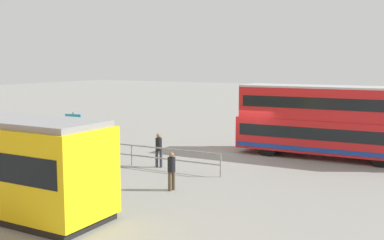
{
  "coord_description": "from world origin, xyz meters",
  "views": [
    {
      "loc": [
        -9.99,
        24.26,
        5.2
      ],
      "look_at": [
        1.46,
        4.28,
        2.32
      ],
      "focal_mm": 43.75,
      "sensor_mm": 36.0,
      "label": 1
    }
  ],
  "objects_px": {
    "info_sign": "(73,126)",
    "pedestrian_crossing": "(172,169)",
    "double_decker_bus": "(330,122)",
    "pedestrian_near_railing": "(159,148)"
  },
  "relations": [
    {
      "from": "info_sign",
      "to": "pedestrian_crossing",
      "type": "bearing_deg",
      "value": 158.11
    },
    {
      "from": "pedestrian_near_railing",
      "to": "pedestrian_crossing",
      "type": "height_order",
      "value": "pedestrian_near_railing"
    },
    {
      "from": "double_decker_bus",
      "to": "info_sign",
      "type": "distance_m",
      "value": 14.15
    },
    {
      "from": "double_decker_bus",
      "to": "pedestrian_crossing",
      "type": "relative_size",
      "value": 6.38
    },
    {
      "from": "double_decker_bus",
      "to": "pedestrian_near_railing",
      "type": "height_order",
      "value": "double_decker_bus"
    },
    {
      "from": "pedestrian_near_railing",
      "to": "pedestrian_crossing",
      "type": "relative_size",
      "value": 1.07
    },
    {
      "from": "pedestrian_crossing",
      "to": "info_sign",
      "type": "height_order",
      "value": "info_sign"
    },
    {
      "from": "pedestrian_near_railing",
      "to": "info_sign",
      "type": "bearing_deg",
      "value": -2.49
    },
    {
      "from": "double_decker_bus",
      "to": "pedestrian_near_railing",
      "type": "xyz_separation_m",
      "value": [
        6.78,
        6.53,
        -1.01
      ]
    },
    {
      "from": "double_decker_bus",
      "to": "pedestrian_near_railing",
      "type": "relative_size",
      "value": 5.94
    }
  ]
}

